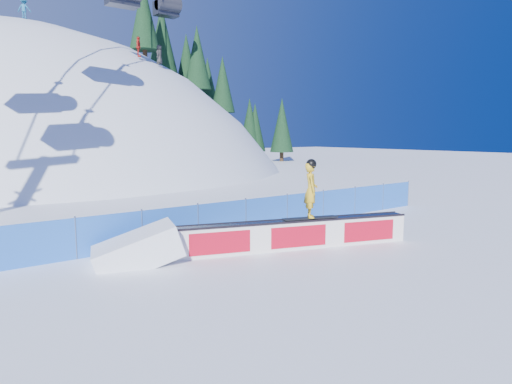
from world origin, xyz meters
TOP-DOWN VIEW (x-y plane):
  - ground at (0.00, 0.00)m, footprint 160.00×160.00m
  - snow_hill at (0.00, 42.00)m, footprint 64.00×64.00m
  - treeline at (20.86, 40.99)m, footprint 21.34×12.72m
  - safety_fence at (0.00, 4.50)m, footprint 22.05×0.05m
  - rail_box at (0.80, 1.60)m, footprint 7.46×2.93m
  - snow_ramp at (-3.75, 3.11)m, footprint 2.81×2.23m
  - snowboarder at (1.28, 1.44)m, footprint 1.80×0.87m
  - distant_skiers at (1.83, 29.80)m, footprint 17.60×12.56m

SIDE VIEW (x-z plane):
  - snow_hill at x=0.00m, z-range -50.00..14.00m
  - ground at x=0.00m, z-range 0.00..0.00m
  - snow_ramp at x=-3.75m, z-range -0.77..0.77m
  - rail_box at x=0.80m, z-range -0.01..0.91m
  - safety_fence at x=0.00m, z-range -0.05..1.25m
  - snowboarder at x=1.28m, z-range 0.91..2.78m
  - treeline at x=20.86m, z-range 0.39..21.74m
  - distant_skiers at x=1.83m, z-range 7.53..14.93m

